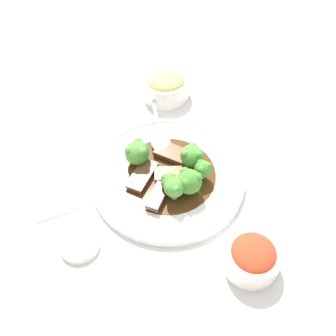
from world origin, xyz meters
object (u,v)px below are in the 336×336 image
object	(u,v)px
beef_strip_2	(173,153)
broccoli_floret_3	(177,187)
broccoli_floret_0	(169,182)
beef_strip_3	(143,177)
broccoli_floret_4	(192,155)
serving_spoon	(160,134)
broccoli_floret_2	(189,181)
side_bowl_kimchi	(252,257)
main_plate	(168,176)
broccoli_floret_5	(203,169)
beef_strip_1	(158,196)
beef_strip_0	(173,174)
broccoli_floret_1	(137,152)
side_bowl_appetizer	(166,85)
sauce_dish	(80,244)

from	to	relation	value
beef_strip_2	broccoli_floret_3	bearing A→B (deg)	-8.34
broccoli_floret_0	beef_strip_2	bearing A→B (deg)	163.43
beef_strip_3	broccoli_floret_4	size ratio (longest dim) A/B	1.57
beef_strip_2	serving_spoon	world-z (taller)	serving_spoon
broccoli_floret_3	broccoli_floret_2	bearing A→B (deg)	107.94
beef_strip_3	side_bowl_kimchi	world-z (taller)	side_bowl_kimchi
main_plate	broccoli_floret_5	xyz separation A→B (m)	(0.02, 0.06, 0.04)
beef_strip_3	broccoli_floret_0	xyz separation A→B (m)	(0.04, 0.05, 0.02)
beef_strip_1	broccoli_floret_2	bearing A→B (deg)	94.65
broccoli_floret_0	beef_strip_0	bearing A→B (deg)	155.80
beef_strip_2	serving_spoon	distance (m)	0.06
broccoli_floret_4	broccoli_floret_1	bearing A→B (deg)	-106.59
broccoli_floret_1	beef_strip_2	bearing A→B (deg)	91.84
main_plate	broccoli_floret_3	bearing A→B (deg)	4.43
broccoli_floret_0	side_bowl_appetizer	distance (m)	0.29
broccoli_floret_4	side_bowl_kimchi	distance (m)	0.22
beef_strip_0	serving_spoon	bearing A→B (deg)	-176.96
broccoli_floret_1	broccoli_floret_2	xyz separation A→B (m)	(0.09, 0.08, 0.00)
broccoli_floret_1	broccoli_floret_3	size ratio (longest dim) A/B	1.01
beef_strip_0	side_bowl_appetizer	xyz separation A→B (m)	(-0.25, 0.03, 0.01)
beef_strip_2	sauce_dish	world-z (taller)	beef_strip_2
broccoli_floret_2	broccoli_floret_4	size ratio (longest dim) A/B	1.04
beef_strip_0	serving_spoon	xyz separation A→B (m)	(-0.11, -0.01, 0.00)
side_bowl_kimchi	side_bowl_appetizer	xyz separation A→B (m)	(-0.45, -0.06, 0.00)
main_plate	broccoli_floret_4	distance (m)	0.06
beef_strip_3	broccoli_floret_2	size ratio (longest dim) A/B	1.51
beef_strip_2	broccoli_floret_0	xyz separation A→B (m)	(0.08, -0.02, 0.02)
main_plate	beef_strip_0	bearing A→B (deg)	49.14
beef_strip_0	broccoli_floret_2	xyz separation A→B (m)	(0.04, 0.02, 0.03)
beef_strip_2	sauce_dish	size ratio (longest dim) A/B	1.15
side_bowl_kimchi	sauce_dish	distance (m)	0.29
broccoli_floret_3	sauce_dish	bearing A→B (deg)	-72.84
broccoli_floret_0	sauce_dish	world-z (taller)	broccoli_floret_0
beef_strip_3	broccoli_floret_1	size ratio (longest dim) A/B	1.57
beef_strip_3	broccoli_floret_2	world-z (taller)	broccoli_floret_2
beef_strip_3	broccoli_floret_1	world-z (taller)	broccoli_floret_1
beef_strip_0	side_bowl_kimchi	world-z (taller)	side_bowl_kimchi
broccoli_floret_1	side_bowl_kimchi	size ratio (longest dim) A/B	0.54
broccoli_floret_1	side_bowl_appetizer	xyz separation A→B (m)	(-0.21, 0.10, -0.02)
main_plate	side_bowl_kimchi	size ratio (longest dim) A/B	3.20
main_plate	broccoli_floret_0	world-z (taller)	broccoli_floret_0
beef_strip_1	broccoli_floret_3	world-z (taller)	broccoli_floret_3
broccoli_floret_1	broccoli_floret_4	distance (m)	0.11
broccoli_floret_1	main_plate	bearing A→B (deg)	53.53
broccoli_floret_2	broccoli_floret_5	size ratio (longest dim) A/B	1.27
main_plate	beef_strip_2	distance (m)	0.05
broccoli_floret_4	sauce_dish	distance (m)	0.26
broccoli_floret_1	side_bowl_appetizer	bearing A→B (deg)	154.80
beef_strip_0	sauce_dish	distance (m)	0.22
broccoli_floret_2	sauce_dish	size ratio (longest dim) A/B	0.76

